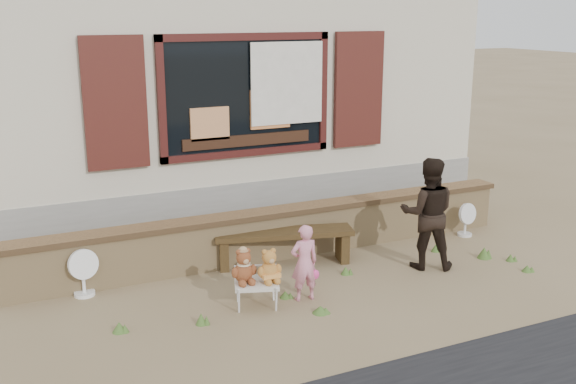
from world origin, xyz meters
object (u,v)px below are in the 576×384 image
folding_chair (256,284)px  teddy_bear_right (269,265)px  child (304,263)px  teddy_bear_left (243,265)px  adult (428,213)px  bench (284,240)px

folding_chair → teddy_bear_right: 0.26m
folding_chair → child: bearing=12.7°
teddy_bear_left → teddy_bear_right: 0.28m
adult → child: bearing=38.0°
folding_chair → adult: adult is taller
child → adult: (1.87, 0.25, 0.27)m
teddy_bear_left → adult: (2.56, 0.14, 0.22)m
teddy_bear_right → child: child is taller
teddy_bear_right → bench: bearing=76.7°
bench → child: child is taller
folding_chair → child: (0.56, -0.06, 0.18)m
teddy_bear_left → teddy_bear_right: (0.26, -0.09, -0.01)m
teddy_bear_right → adult: (2.29, 0.23, 0.23)m
teddy_bear_right → folding_chair: bearing=180.0°
folding_chair → child: size_ratio=0.66×
bench → child: 1.14m
bench → teddy_bear_right: teddy_bear_right is taller
bench → teddy_bear_right: bearing=-107.3°
bench → folding_chair: bench is taller
folding_chair → adult: 2.48m
child → adult: bearing=-168.3°
teddy_bear_left → adult: bearing=22.2°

